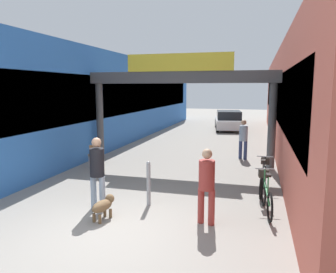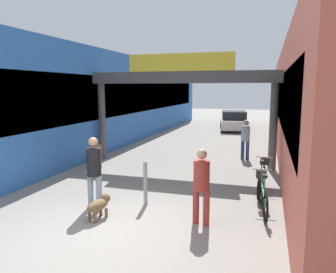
% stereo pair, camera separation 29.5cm
% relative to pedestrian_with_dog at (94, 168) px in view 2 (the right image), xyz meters
% --- Properties ---
extents(ground_plane, '(80.00, 80.00, 0.00)m').
position_rel_pedestrian_with_dog_xyz_m(ground_plane, '(0.78, -1.08, -1.00)').
color(ground_plane, gray).
extents(storefront_left, '(3.00, 26.00, 4.54)m').
position_rel_pedestrian_with_dog_xyz_m(storefront_left, '(-4.31, 9.92, 1.27)').
color(storefront_left, blue).
rests_on(storefront_left, ground_plane).
extents(storefront_right, '(3.00, 26.00, 4.54)m').
position_rel_pedestrian_with_dog_xyz_m(storefront_right, '(5.87, 9.92, 1.27)').
color(storefront_right, '#B25142').
rests_on(storefront_right, ground_plane).
extents(arcade_sign_gateway, '(7.40, 0.47, 4.15)m').
position_rel_pedestrian_with_dog_xyz_m(arcade_sign_gateway, '(0.78, 5.18, 1.96)').
color(arcade_sign_gateway, '#4C4C4F').
rests_on(arcade_sign_gateway, ground_plane).
extents(pedestrian_with_dog, '(0.39, 0.36, 1.75)m').
position_rel_pedestrian_with_dog_xyz_m(pedestrian_with_dog, '(0.00, 0.00, 0.00)').
color(pedestrian_with_dog, '#8C9EB2').
rests_on(pedestrian_with_dog, ground_plane).
extents(pedestrian_companion, '(0.41, 0.41, 1.64)m').
position_rel_pedestrian_with_dog_xyz_m(pedestrian_companion, '(2.65, -0.18, -0.07)').
color(pedestrian_companion, '#99332D').
rests_on(pedestrian_companion, ground_plane).
extents(pedestrian_carrying_crate, '(0.47, 0.47, 1.62)m').
position_rel_pedestrian_with_dog_xyz_m(pedestrian_carrying_crate, '(3.09, 6.69, -0.08)').
color(pedestrian_carrying_crate, navy).
rests_on(pedestrian_carrying_crate, ground_plane).
extents(dog_on_leash, '(0.40, 0.72, 0.51)m').
position_rel_pedestrian_with_dog_xyz_m(dog_on_leash, '(0.41, -0.53, -0.69)').
color(dog_on_leash, brown).
rests_on(dog_on_leash, ground_plane).
extents(bicycle_green_nearest, '(0.46, 1.68, 0.98)m').
position_rel_pedestrian_with_dog_xyz_m(bicycle_green_nearest, '(3.89, 0.89, -0.57)').
color(bicycle_green_nearest, black).
rests_on(bicycle_green_nearest, ground_plane).
extents(bicycle_black_second, '(0.46, 1.69, 0.98)m').
position_rel_pedestrian_with_dog_xyz_m(bicycle_black_second, '(3.85, 2.38, -0.57)').
color(bicycle_black_second, black).
rests_on(bicycle_black_second, ground_plane).
extents(bollard_post_metal, '(0.10, 0.10, 1.12)m').
position_rel_pedestrian_with_dog_xyz_m(bollard_post_metal, '(1.10, 0.56, -0.44)').
color(bollard_post_metal, gray).
rests_on(bollard_post_metal, ground_plane).
extents(cafe_chair_wood_nearer, '(0.56, 0.56, 0.89)m').
position_rel_pedestrian_with_dog_xyz_m(cafe_chair_wood_nearer, '(-2.00, 3.60, -0.46)').
color(cafe_chair_wood_nearer, gray).
rests_on(cafe_chair_wood_nearer, ground_plane).
extents(parked_car_white, '(2.33, 4.22, 1.33)m').
position_rel_pedestrian_with_dog_xyz_m(parked_car_white, '(1.67, 16.12, -0.36)').
color(parked_car_white, silver).
rests_on(parked_car_white, ground_plane).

